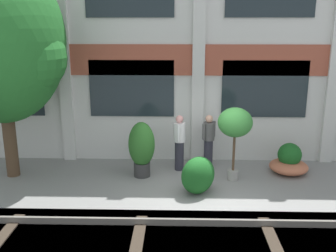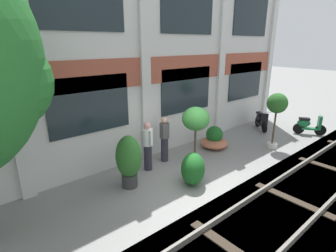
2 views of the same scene
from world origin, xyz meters
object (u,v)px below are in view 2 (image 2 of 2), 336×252
(potted_plant_wide_bowl, at_px, (214,140))
(topiary_hedge, at_px, (193,169))
(potted_plant_tall_urn, at_px, (196,120))
(scooter_near_curb, at_px, (308,125))
(resident_by_doorway, at_px, (164,138))
(potted_plant_low_pan, at_px, (277,106))
(resident_watching_tracks, at_px, (148,145))
(potted_plant_fluted_column, at_px, (129,159))
(scooter_second_parked, at_px, (261,120))

(potted_plant_wide_bowl, relative_size, topiary_hedge, 1.14)
(potted_plant_tall_urn, distance_m, scooter_near_curb, 6.36)
(potted_plant_wide_bowl, distance_m, resident_by_doorway, 2.36)
(potted_plant_low_pan, bearing_deg, resident_watching_tracks, 161.12)
(potted_plant_fluted_column, bearing_deg, scooter_second_parked, 3.13)
(potted_plant_fluted_column, distance_m, scooter_near_curb, 8.77)
(scooter_near_curb, bearing_deg, potted_plant_tall_urn, -135.28)
(potted_plant_tall_urn, xyz_separation_m, resident_watching_tracks, (-1.47, 0.70, -0.69))
(scooter_second_parked, height_order, resident_by_doorway, resident_by_doorway)
(potted_plant_tall_urn, xyz_separation_m, scooter_near_curb, (6.13, -1.22, -1.13))
(potted_plant_wide_bowl, relative_size, scooter_near_curb, 0.91)
(scooter_second_parked, bearing_deg, potted_plant_wide_bowl, -49.60)
(resident_by_doorway, xyz_separation_m, topiary_hedge, (-0.38, -1.76, -0.38))
(potted_plant_tall_urn, bearing_deg, resident_watching_tracks, 154.58)
(resident_watching_tracks, height_order, topiary_hedge, resident_watching_tracks)
(potted_plant_low_pan, relative_size, potted_plant_fluted_column, 1.41)
(potted_plant_wide_bowl, height_order, topiary_hedge, topiary_hedge)
(scooter_second_parked, xyz_separation_m, resident_by_doorway, (-5.83, 0.27, 0.42))
(potted_plant_fluted_column, relative_size, resident_watching_tracks, 0.96)
(potted_plant_wide_bowl, height_order, resident_watching_tracks, resident_watching_tracks)
(scooter_second_parked, relative_size, resident_by_doorway, 0.70)
(potted_plant_fluted_column, distance_m, resident_watching_tracks, 1.16)
(resident_by_doorway, xyz_separation_m, resident_watching_tracks, (-0.85, -0.18, 0.02))
(potted_plant_tall_urn, bearing_deg, scooter_near_curb, -11.26)
(potted_plant_wide_bowl, xyz_separation_m, resident_by_doorway, (-2.27, 0.35, 0.52))
(scooter_near_curb, bearing_deg, potted_plant_fluted_column, -133.29)
(potted_plant_wide_bowl, height_order, potted_plant_tall_urn, potted_plant_tall_urn)
(potted_plant_fluted_column, height_order, potted_plant_tall_urn, potted_plant_tall_urn)
(potted_plant_low_pan, xyz_separation_m, scooter_near_curb, (2.70, -0.24, -1.26))
(potted_plant_tall_urn, height_order, resident_by_doorway, potted_plant_tall_urn)
(potted_plant_low_pan, bearing_deg, potted_plant_wide_bowl, 139.71)
(potted_plant_wide_bowl, distance_m, potted_plant_tall_urn, 2.13)
(scooter_near_curb, height_order, resident_watching_tracks, resident_watching_tracks)
(scooter_near_curb, height_order, scooter_second_parked, same)
(resident_watching_tracks, bearing_deg, potted_plant_wide_bowl, 3.59)
(potted_plant_fluted_column, xyz_separation_m, topiary_hedge, (1.51, -1.07, -0.38))
(potted_plant_wide_bowl, bearing_deg, topiary_hedge, -152.03)
(potted_plant_tall_urn, distance_m, scooter_second_parked, 5.37)
(potted_plant_low_pan, height_order, potted_plant_wide_bowl, potted_plant_low_pan)
(potted_plant_low_pan, bearing_deg, potted_plant_tall_urn, 164.10)
(scooter_near_curb, xyz_separation_m, resident_by_doorway, (-6.75, 2.10, 0.42))
(potted_plant_tall_urn, bearing_deg, potted_plant_fluted_column, 175.71)
(potted_plant_fluted_column, xyz_separation_m, resident_watching_tracks, (1.04, 0.51, 0.02))
(potted_plant_fluted_column, bearing_deg, topiary_hedge, -35.40)
(topiary_hedge, bearing_deg, resident_by_doorway, 77.75)
(scooter_second_parked, height_order, resident_watching_tracks, resident_watching_tracks)
(scooter_second_parked, relative_size, resident_watching_tracks, 0.69)
(potted_plant_tall_urn, height_order, scooter_second_parked, potted_plant_tall_urn)
(potted_plant_tall_urn, xyz_separation_m, resident_by_doorway, (-0.62, 0.88, -0.71))
(potted_plant_low_pan, xyz_separation_m, resident_by_doorway, (-4.05, 1.85, -0.84))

